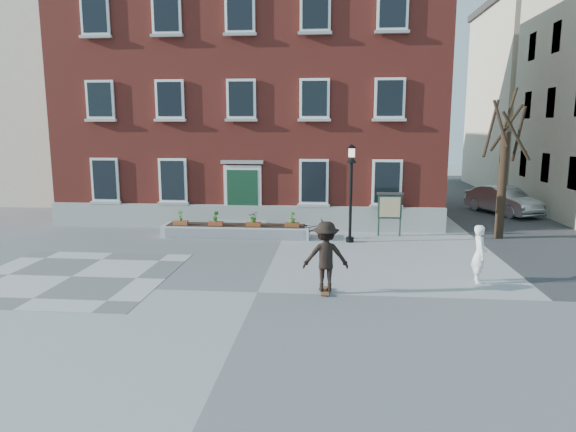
# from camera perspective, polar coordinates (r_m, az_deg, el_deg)

# --- Properties ---
(ground) EXTENTS (100.00, 100.00, 0.00)m
(ground) POSITION_cam_1_polar(r_m,az_deg,el_deg) (14.64, -3.41, -8.47)
(ground) COLOR gray
(ground) RESTS_ON ground
(checker_patch) EXTENTS (6.00, 6.00, 0.01)m
(checker_patch) POSITION_cam_1_polar(r_m,az_deg,el_deg) (17.44, -22.89, -6.21)
(checker_patch) COLOR #5C5D5F
(checker_patch) RESTS_ON ground
(distant_building) EXTENTS (10.00, 12.00, 13.00)m
(distant_building) POSITION_cam_1_polar(r_m,az_deg,el_deg) (39.32, -26.15, 11.69)
(distant_building) COLOR beige
(distant_building) RESTS_ON ground
(bicycle) EXTENTS (1.66, 0.79, 0.84)m
(bicycle) POSITION_cam_1_polar(r_m,az_deg,el_deg) (21.21, 2.63, -1.49)
(bicycle) COLOR black
(bicycle) RESTS_ON ground
(parked_car) EXTENTS (3.27, 4.71, 1.47)m
(parked_car) POSITION_cam_1_polar(r_m,az_deg,el_deg) (29.62, 22.81, 1.62)
(parked_car) COLOR #B0B3B5
(parked_car) RESTS_ON ground
(bystander) EXTENTS (0.46, 0.66, 1.75)m
(bystander) POSITION_cam_1_polar(r_m,az_deg,el_deg) (16.35, 20.49, -3.96)
(bystander) COLOR white
(bystander) RESTS_ON ground
(brick_building) EXTENTS (18.40, 10.85, 12.60)m
(brick_building) POSITION_cam_1_polar(r_m,az_deg,el_deg) (28.06, -3.32, 13.36)
(brick_building) COLOR maroon
(brick_building) RESTS_ON ground
(planter_assembly) EXTENTS (6.20, 1.12, 1.15)m
(planter_assembly) POSITION_cam_1_polar(r_m,az_deg,el_deg) (21.74, -5.78, -1.56)
(planter_assembly) COLOR silver
(planter_assembly) RESTS_ON ground
(bare_tree) EXTENTS (1.83, 1.83, 6.16)m
(bare_tree) POSITION_cam_1_polar(r_m,az_deg,el_deg) (22.88, 22.80, 4.58)
(bare_tree) COLOR #312115
(bare_tree) RESTS_ON ground
(lamp_post) EXTENTS (0.40, 0.40, 3.93)m
(lamp_post) POSITION_cam_1_polar(r_m,az_deg,el_deg) (20.53, 7.02, 4.05)
(lamp_post) COLOR black
(lamp_post) RESTS_ON ground
(notice_board) EXTENTS (1.10, 0.16, 1.87)m
(notice_board) POSITION_cam_1_polar(r_m,az_deg,el_deg) (22.14, 11.24, 1.02)
(notice_board) COLOR #183020
(notice_board) RESTS_ON ground
(skateboarder) EXTENTS (1.32, 0.83, 2.04)m
(skateboarder) POSITION_cam_1_polar(r_m,az_deg,el_deg) (14.33, 4.21, -4.50)
(skateboarder) COLOR brown
(skateboarder) RESTS_ON ground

